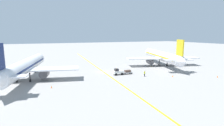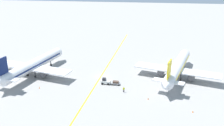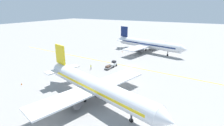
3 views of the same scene
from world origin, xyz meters
name	(u,v)px [view 3 (image 3 of 3)]	position (x,y,z in m)	size (l,w,h in m)	color
ground_plane	(132,67)	(0.00, 0.00, 0.00)	(400.00, 400.00, 0.00)	gray
apron_yellow_centreline	(132,67)	(0.00, 0.00, 0.00)	(0.40, 120.00, 0.01)	yellow
airplane_at_gate	(147,44)	(-22.96, -2.17, 3.71)	(28.44, 35.18, 10.60)	white
airplane_adjacent_stand	(95,86)	(25.31, 2.11, 3.71)	(28.36, 34.94, 10.60)	white
baggage_tug_white	(113,64)	(2.56, -5.83, 0.90)	(3.06, 1.86, 2.11)	white
baggage_cart_trailing	(108,67)	(5.86, -5.97, 0.76)	(2.66, 1.51, 1.24)	gray
ground_crew_worker	(91,67)	(8.87, -10.78, 0.91)	(0.55, 0.34, 1.68)	#23232D
traffic_cone_near_nose	(21,84)	(27.60, -19.86, 0.28)	(0.32, 0.32, 0.55)	orange
traffic_cone_mid_apron	(67,74)	(16.15, -14.41, 0.28)	(0.32, 0.32, 0.55)	orange
traffic_cone_by_wingtip	(122,52)	(-17.06, -11.83, 0.28)	(0.32, 0.32, 0.55)	orange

